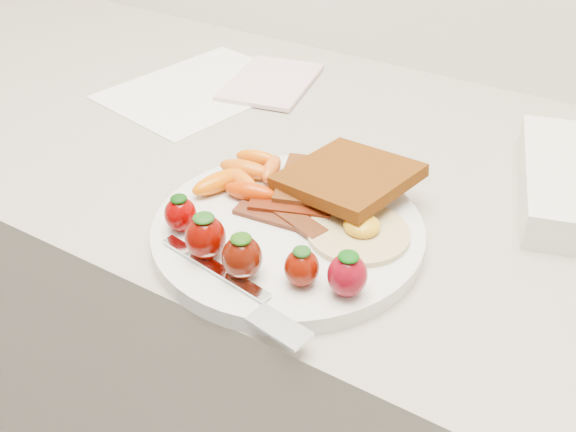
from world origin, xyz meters
The scene contains 11 objects.
counter centered at (0.00, 1.70, 0.45)m, with size 2.00×0.60×0.90m, color gray.
plate centered at (0.02, 1.53, 0.91)m, with size 0.27×0.27×0.02m, color silver.
toast_lower centered at (0.02, 1.60, 0.93)m, with size 0.09×0.09×0.01m, color #3C250A.
toast_upper centered at (0.04, 1.61, 0.94)m, with size 0.12×0.12×0.01m, color #4A2C06.
fried_egg centered at (0.09, 1.55, 0.92)m, with size 0.10×0.10×0.02m.
bacon_strips centered at (0.01, 1.54, 0.92)m, with size 0.10×0.06×0.01m.
baby_carrots centered at (-0.06, 1.57, 0.93)m, with size 0.09×0.11×0.02m.
strawberries centered at (0.03, 1.46, 0.94)m, with size 0.21×0.06×0.05m.
fork centered at (0.04, 1.42, 0.92)m, with size 0.18×0.06×0.00m.
paper_sheet centered at (-0.27, 1.77, 0.90)m, with size 0.20×0.26×0.00m, color white.
notepad centered at (-0.20, 1.84, 0.91)m, with size 0.11×0.16×0.01m, color beige.
Camera 1 is at (0.29, 1.10, 1.29)m, focal length 40.00 mm.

